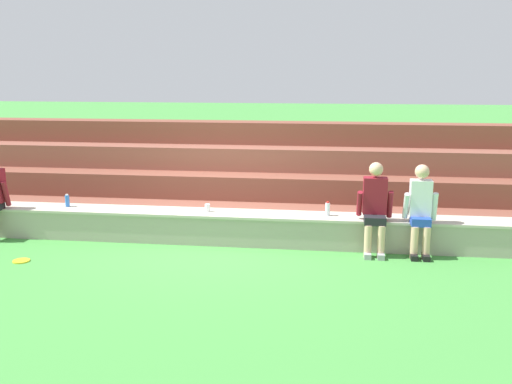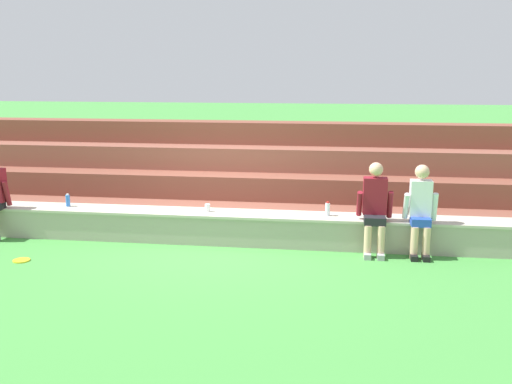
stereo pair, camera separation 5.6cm
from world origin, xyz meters
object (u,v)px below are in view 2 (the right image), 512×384
object	(u,v)px
water_bottle_mid_right	(68,200)
frisbee	(21,260)
plastic_cup_middle	(207,208)
person_left_of_center	(375,206)
person_center	(421,209)
water_bottle_center_gap	(328,209)

from	to	relation	value
water_bottle_mid_right	frisbee	distance (m)	1.49
water_bottle_mid_right	plastic_cup_middle	size ratio (longest dim) A/B	1.71
person_left_of_center	person_center	bearing A→B (deg)	-2.36
person_center	water_bottle_center_gap	xyz separation A→B (m)	(-1.35, 0.30, -0.13)
water_bottle_center_gap	plastic_cup_middle	world-z (taller)	water_bottle_center_gap
person_left_of_center	person_center	distance (m)	0.66
water_bottle_center_gap	frisbee	world-z (taller)	water_bottle_center_gap
water_bottle_mid_right	frisbee	bearing A→B (deg)	-93.57
person_center	frisbee	world-z (taller)	person_center
person_left_of_center	person_center	size ratio (longest dim) A/B	1.01
water_bottle_center_gap	plastic_cup_middle	size ratio (longest dim) A/B	1.79
water_bottle_mid_right	water_bottle_center_gap	xyz separation A→B (m)	(4.27, -0.03, 0.01)
water_bottle_center_gap	person_center	bearing A→B (deg)	-12.39
person_left_of_center	plastic_cup_middle	world-z (taller)	person_left_of_center
person_center	water_bottle_mid_right	xyz separation A→B (m)	(-5.62, 0.33, -0.13)
person_center	frisbee	size ratio (longest dim) A/B	5.68
water_bottle_center_gap	frisbee	size ratio (longest dim) A/B	0.92
water_bottle_mid_right	water_bottle_center_gap	bearing A→B (deg)	-0.44
water_bottle_center_gap	plastic_cup_middle	distance (m)	1.90
water_bottle_mid_right	frisbee	world-z (taller)	water_bottle_mid_right
water_bottle_mid_right	person_center	bearing A→B (deg)	-3.35
person_left_of_center	plastic_cup_middle	bearing A→B (deg)	174.09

